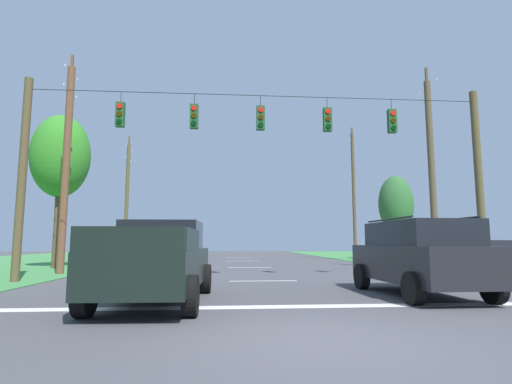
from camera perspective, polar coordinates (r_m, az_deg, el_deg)
name	(u,v)px	position (r m, az deg, el deg)	size (l,w,h in m)	color
ground_plane	(324,341)	(6.30, 9.61, -20.05)	(120.00, 120.00, 0.00)	#47474C
stop_bar_stripe	(289,307)	(9.36, 4.69, -15.78)	(14.78, 0.45, 0.01)	white
lane_dash_0	(263,281)	(15.27, 1.01, -12.41)	(0.15, 2.50, 0.01)	white
lane_dash_1	(250,267)	(23.16, -0.92, -10.58)	(0.15, 2.50, 0.01)	white
lane_dash_2	(243,261)	(31.05, -1.85, -9.69)	(0.15, 2.50, 0.01)	white
lane_dash_3	(240,258)	(37.59, -2.33, -9.23)	(0.15, 2.50, 0.01)	white
overhead_signal_span	(261,166)	(15.60, 0.67, 3.74)	(17.88, 0.31, 7.58)	brown
pickup_truck	(158,261)	(10.11, -13.60, -9.47)	(2.43, 5.47, 1.95)	black
suv_black	(418,256)	(11.90, 21.85, -8.32)	(2.30, 4.84, 2.05)	black
distant_car_crossing_white	(489,255)	(24.01, 29.99, -7.65)	(2.10, 4.34, 1.52)	silver
distant_car_oncoming	(187,250)	(32.33, -9.74, -8.09)	(2.08, 4.33, 1.52)	silver
utility_pole_mid_right	(432,171)	(22.25, 23.51, 2.74)	(0.33, 1.90, 10.43)	brown
utility_pole_far_right	(354,193)	(33.80, 13.61, -0.20)	(0.27, 1.54, 10.86)	brown
utility_pole_mid_left	(66,163)	(20.53, -25.17, 3.71)	(0.34, 1.68, 10.24)	brown
utility_pole_far_left	(127,198)	(33.29, -17.73, -0.79)	(0.28, 1.77, 9.80)	brown
tree_roadside_right	(396,205)	(34.39, 19.11, -1.68)	(2.73, 2.73, 6.75)	brown
tree_roadside_far_right	(61,157)	(25.26, -25.82, 4.52)	(3.16, 3.16, 8.55)	brown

